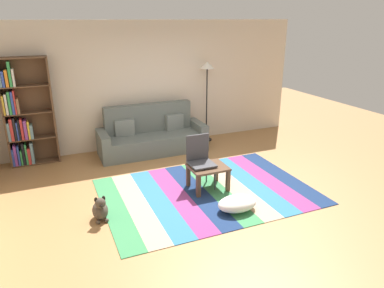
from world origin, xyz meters
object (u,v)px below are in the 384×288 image
(tv_remote, at_px, (204,168))
(pouf, at_px, (237,203))
(couch, at_px, (152,136))
(coffee_table, at_px, (208,171))
(dog, at_px, (100,209))
(standing_lamp, at_px, (207,76))
(folding_chair, at_px, (200,157))
(bookshelf, at_px, (23,118))

(tv_remote, bearing_deg, pouf, -49.81)
(couch, distance_m, coffee_table, 2.12)
(pouf, height_order, dog, dog)
(coffee_table, xyz_separation_m, tv_remote, (-0.10, -0.07, 0.09))
(coffee_table, distance_m, dog, 1.85)
(standing_lamp, relative_size, tv_remote, 12.12)
(dog, bearing_deg, folding_chair, 13.82)
(couch, relative_size, standing_lamp, 1.24)
(tv_remote, bearing_deg, couch, 121.69)
(coffee_table, bearing_deg, dog, -171.41)
(coffee_table, relative_size, pouf, 1.00)
(standing_lamp, bearing_deg, couch, -171.00)
(pouf, bearing_deg, couch, 98.39)
(bookshelf, height_order, tv_remote, bookshelf)
(dog, xyz_separation_m, tv_remote, (1.72, 0.21, 0.26))
(bookshelf, distance_m, folding_chair, 3.51)
(coffee_table, xyz_separation_m, pouf, (0.10, -0.83, -0.21))
(couch, distance_m, folding_chair, 1.96)
(bookshelf, relative_size, dog, 5.20)
(tv_remote, xyz_separation_m, folding_chair, (0.02, 0.22, 0.11))
(coffee_table, xyz_separation_m, dog, (-1.83, -0.28, -0.17))
(couch, height_order, standing_lamp, standing_lamp)
(coffee_table, height_order, pouf, coffee_table)
(bookshelf, relative_size, coffee_table, 3.38)
(coffee_table, height_order, tv_remote, tv_remote)
(dog, bearing_deg, pouf, -16.02)
(couch, height_order, dog, couch)
(bookshelf, height_order, dog, bookshelf)
(pouf, distance_m, standing_lamp, 3.57)
(coffee_table, bearing_deg, folding_chair, 118.53)
(coffee_table, relative_size, tv_remote, 4.08)
(bookshelf, relative_size, folding_chair, 2.30)
(coffee_table, relative_size, standing_lamp, 0.34)
(coffee_table, bearing_deg, pouf, -83.39)
(tv_remote, bearing_deg, standing_lamp, 89.54)
(couch, distance_m, pouf, 2.96)
(pouf, bearing_deg, dog, 163.98)
(dog, bearing_deg, bookshelf, 109.74)
(pouf, height_order, standing_lamp, standing_lamp)
(tv_remote, bearing_deg, coffee_table, 58.54)
(bookshelf, xyz_separation_m, tv_remote, (2.67, -2.44, -0.51))
(folding_chair, bearing_deg, couch, 118.07)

